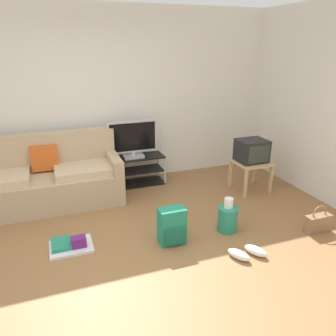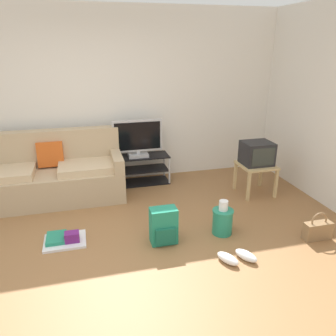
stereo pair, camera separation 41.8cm
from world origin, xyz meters
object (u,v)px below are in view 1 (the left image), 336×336
object	(u,v)px
backpack	(172,226)
floor_tray	(70,245)
cleaning_bucket	(228,217)
side_table	(251,166)
sneakers_pair	(247,253)
couch	(43,180)
flat_tv	(133,140)
tv_stand	(133,171)
crt_tv	(252,151)
handbag	(318,222)

from	to	relation	value
backpack	floor_tray	world-z (taller)	backpack
backpack	cleaning_bucket	world-z (taller)	cleaning_bucket
side_table	cleaning_bucket	distance (m)	1.35
sneakers_pair	floor_tray	bearing A→B (deg)	155.08
couch	flat_tv	world-z (taller)	flat_tv
tv_stand	side_table	distance (m)	1.84
flat_tv	backpack	world-z (taller)	flat_tv
cleaning_bucket	floor_tray	world-z (taller)	cleaning_bucket
cleaning_bucket	floor_tray	distance (m)	1.85
sneakers_pair	backpack	bearing A→B (deg)	140.54
side_table	crt_tv	xyz separation A→B (m)	(0.00, 0.02, 0.25)
handbag	cleaning_bucket	distance (m)	1.09
flat_tv	floor_tray	distance (m)	2.00
couch	tv_stand	size ratio (longest dim) A/B	2.15
sneakers_pair	side_table	bearing A→B (deg)	56.35
tv_stand	floor_tray	world-z (taller)	tv_stand
handbag	sneakers_pair	size ratio (longest dim) A/B	0.79
couch	crt_tv	world-z (taller)	couch
tv_stand	backpack	bearing A→B (deg)	-90.79
tv_stand	crt_tv	world-z (taller)	crt_tv
couch	handbag	distance (m)	3.64
flat_tv	floor_tray	bearing A→B (deg)	-126.97
sneakers_pair	couch	bearing A→B (deg)	133.50
backpack	floor_tray	xyz separation A→B (m)	(-1.10, 0.28, -0.17)
crt_tv	handbag	size ratio (longest dim) A/B	1.25
side_table	sneakers_pair	xyz separation A→B (m)	(-1.00, -1.51, -0.34)
cleaning_bucket	backpack	bearing A→B (deg)	-179.08
backpack	sneakers_pair	distance (m)	0.87
cleaning_bucket	handbag	bearing A→B (deg)	-21.13
couch	side_table	world-z (taller)	couch
couch	backpack	bearing A→B (deg)	-49.42
flat_tv	crt_tv	bearing A→B (deg)	-25.86
backpack	handbag	world-z (taller)	backpack
floor_tray	backpack	bearing A→B (deg)	-14.09
flat_tv	floor_tray	size ratio (longest dim) A/B	1.66
tv_stand	crt_tv	distance (m)	1.87
cleaning_bucket	sneakers_pair	distance (m)	0.57
floor_tray	couch	bearing A→B (deg)	100.08
couch	sneakers_pair	size ratio (longest dim) A/B	4.90
tv_stand	floor_tray	bearing A→B (deg)	-126.56
crt_tv	cleaning_bucket	size ratio (longest dim) A/B	1.00
handbag	sneakers_pair	world-z (taller)	handbag
couch	tv_stand	bearing A→B (deg)	10.25
crt_tv	flat_tv	bearing A→B (deg)	154.14
crt_tv	floor_tray	size ratio (longest dim) A/B	0.91
handbag	crt_tv	bearing A→B (deg)	93.53
tv_stand	side_table	bearing A→B (deg)	-26.94
couch	backpack	size ratio (longest dim) A/B	4.99
couch	backpack	world-z (taller)	couch
crt_tv	floor_tray	world-z (taller)	crt_tv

